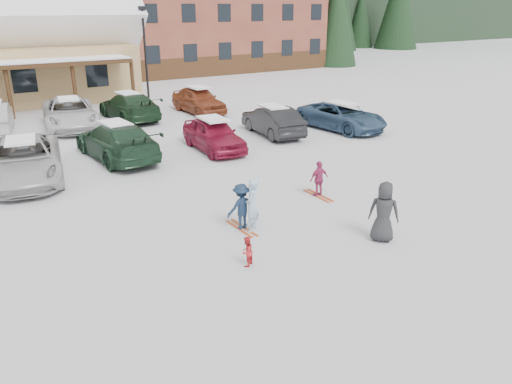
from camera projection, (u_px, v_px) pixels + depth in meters
ground at (266, 238)px, 13.92m from camera, size 160.00×160.00×0.00m
lamp_post at (145, 47)px, 34.03m from camera, size 0.50×0.25×6.08m
conifer_1 at (337, 4)px, 52.09m from camera, size 4.84×4.84×11.22m
conifer_3 at (74, 16)px, 49.92m from camera, size 3.96×3.96×9.18m
conifer_4 at (289, 2)px, 65.07m from camera, size 5.06×5.06×11.73m
adult_skier at (252, 205)px, 14.12m from camera, size 0.68×0.67×1.57m
toddler_red at (247, 252)px, 12.31m from camera, size 0.48×0.45×0.78m
child_navy at (241, 207)px, 14.27m from camera, size 0.90×0.53×1.38m
skis_child_navy at (242, 228)px, 14.50m from camera, size 0.23×1.40×0.03m
child_magenta at (319, 179)px, 16.79m from camera, size 0.73×0.32×1.24m
skis_child_magenta at (318, 196)px, 17.00m from camera, size 0.23×1.40×0.03m
bystander_dark at (384, 212)px, 13.50m from camera, size 0.94×0.98×1.70m
parked_car_2 at (24, 160)px, 18.28m from camera, size 3.49×5.92×1.55m
parked_car_3 at (117, 141)px, 20.91m from camera, size 2.52×5.44×1.54m
parked_car_4 at (214, 134)px, 22.18m from camera, size 1.97×4.30×1.43m
parked_car_5 at (273, 121)px, 24.81m from camera, size 2.04×4.51×1.44m
parked_car_6 at (341, 116)px, 25.94m from camera, size 2.86×5.23×1.39m
parked_car_10 at (70, 113)px, 26.21m from camera, size 3.43×5.96×1.56m
parked_car_11 at (129, 106)px, 28.20m from camera, size 2.41×5.31×1.51m
parked_car_12 at (199, 100)px, 29.98m from camera, size 1.91×4.56×1.54m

